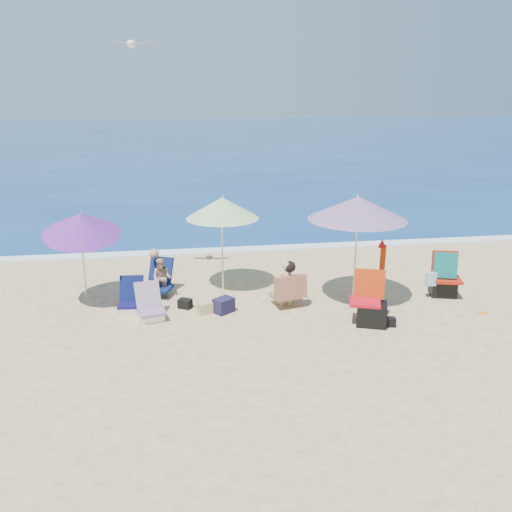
{
  "coord_description": "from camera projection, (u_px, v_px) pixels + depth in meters",
  "views": [
    {
      "loc": [
        -1.81,
        -8.94,
        4.23
      ],
      "look_at": [
        -0.3,
        1.0,
        1.1
      ],
      "focal_mm": 36.72,
      "sensor_mm": 36.0,
      "label": 1
    }
  ],
  "objects": [
    {
      "name": "bag_navy_a",
      "position": [
        224.0,
        305.0,
        10.54
      ],
      "size": [
        0.47,
        0.45,
        0.3
      ],
      "color": "#1B1937",
      "rests_on": "ground"
    },
    {
      "name": "orange_item",
      "position": [
        483.0,
        313.0,
        10.51
      ],
      "size": [
        0.21,
        0.13,
        0.03
      ],
      "color": "orange",
      "rests_on": "ground"
    },
    {
      "name": "sea",
      "position": [
        193.0,
        138.0,
        52.45
      ],
      "size": [
        120.0,
        80.0,
        0.12
      ],
      "color": "navy",
      "rests_on": "ground"
    },
    {
      "name": "chair_rainbow",
      "position": [
        150.0,
        310.0,
        10.24
      ],
      "size": [
        0.64,
        0.72,
        0.69
      ],
      "color": "#CC4852",
      "rests_on": "ground"
    },
    {
      "name": "chair_navy",
      "position": [
        131.0,
        303.0,
        10.56
      ],
      "size": [
        0.53,
        0.65,
        0.68
      ],
      "color": "#0F0D49",
      "rests_on": "ground"
    },
    {
      "name": "umbrella_striped",
      "position": [
        222.0,
        208.0,
        11.3
      ],
      "size": [
        2.02,
        2.02,
        2.13
      ],
      "color": "silver",
      "rests_on": "ground"
    },
    {
      "name": "bag_black_a",
      "position": [
        185.0,
        304.0,
        10.76
      ],
      "size": [
        0.32,
        0.29,
        0.19
      ],
      "color": "black",
      "rests_on": "ground"
    },
    {
      "name": "camp_chair_right",
      "position": [
        443.0,
        280.0,
        11.35
      ],
      "size": [
        0.83,
        0.75,
        1.01
      ],
      "color": "#AD1C0C",
      "rests_on": "ground"
    },
    {
      "name": "umbrella_blue",
      "position": [
        81.0,
        224.0,
        10.45
      ],
      "size": [
        1.89,
        1.94,
        2.12
      ],
      "color": "silver",
      "rests_on": "ground"
    },
    {
      "name": "seagull",
      "position": [
        132.0,
        44.0,
        10.61
      ],
      "size": [
        0.94,
        0.42,
        0.16
      ],
      "color": "white"
    },
    {
      "name": "bag_tan",
      "position": [
        205.0,
        308.0,
        10.49
      ],
      "size": [
        0.32,
        0.27,
        0.23
      ],
      "color": "tan",
      "rests_on": "ground"
    },
    {
      "name": "person_center",
      "position": [
        287.0,
        285.0,
        10.72
      ],
      "size": [
        0.74,
        0.66,
        0.98
      ],
      "color": "tan",
      "rests_on": "ground"
    },
    {
      "name": "foam",
      "position": [
        245.0,
        249.0,
        14.77
      ],
      "size": [
        120.0,
        0.5,
        0.04
      ],
      "color": "white",
      "rests_on": "ground"
    },
    {
      "name": "person_left",
      "position": [
        161.0,
        277.0,
        11.31
      ],
      "size": [
        0.69,
        0.95,
        0.98
      ],
      "color": "tan",
      "rests_on": "ground"
    },
    {
      "name": "bag_black_b",
      "position": [
        389.0,
        322.0,
        9.93
      ],
      "size": [
        0.25,
        0.2,
        0.17
      ],
      "color": "black",
      "rests_on": "ground"
    },
    {
      "name": "furled_umbrella",
      "position": [
        382.0,
        271.0,
        10.53
      ],
      "size": [
        0.2,
        0.18,
        1.49
      ],
      "color": "#AE300C",
      "rests_on": "ground"
    },
    {
      "name": "umbrella_turquoise",
      "position": [
        358.0,
        208.0,
        10.48
      ],
      "size": [
        2.04,
        2.04,
        2.31
      ],
      "color": "silver",
      "rests_on": "ground"
    },
    {
      "name": "camp_chair_left",
      "position": [
        371.0,
        308.0,
        9.99
      ],
      "size": [
        0.83,
        0.76,
        1.01
      ],
      "color": "red",
      "rests_on": "ground"
    },
    {
      "name": "ground",
      "position": [
        279.0,
        326.0,
        9.96
      ],
      "size": [
        120.0,
        120.0,
        0.0
      ],
      "color": "#D8BC84",
      "rests_on": "ground"
    }
  ]
}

